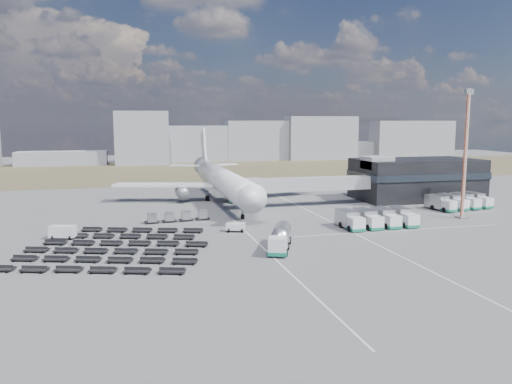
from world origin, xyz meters
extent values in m
plane|color=#565659|center=(0.00, 0.00, 0.00)|extent=(420.00, 420.00, 0.00)
cube|color=brown|center=(0.00, 110.00, 0.01)|extent=(420.00, 90.00, 0.01)
cube|color=silver|center=(-2.00, 5.00, 0.01)|extent=(0.25, 110.00, 0.01)
cube|color=silver|center=(16.00, 5.00, 0.01)|extent=(0.25, 110.00, 0.01)
cube|color=silver|center=(25.00, -8.00, 0.01)|extent=(40.00, 0.25, 0.01)
cube|color=black|center=(48.00, 24.00, 5.00)|extent=(30.00, 16.00, 10.00)
cube|color=#262D38|center=(48.00, 24.00, 6.20)|extent=(30.40, 16.40, 1.60)
cube|color=#939399|center=(36.00, 22.00, 9.50)|extent=(6.00, 6.00, 3.00)
cube|color=#939399|center=(18.10, 20.50, 5.10)|extent=(29.80, 3.00, 3.00)
cube|color=#939399|center=(4.70, 20.00, 5.10)|extent=(4.00, 3.60, 3.40)
cylinder|color=slate|center=(6.20, 20.50, 2.55)|extent=(0.70, 0.70, 5.10)
cylinder|color=black|center=(6.20, 20.50, 0.45)|extent=(1.40, 0.90, 1.40)
cylinder|color=white|center=(0.00, 30.00, 5.30)|extent=(5.60, 48.00, 5.60)
cone|color=white|center=(0.00, 3.50, 5.30)|extent=(5.60, 5.00, 5.60)
cone|color=white|center=(0.00, 58.00, 6.10)|extent=(5.60, 8.00, 5.60)
cube|color=black|center=(0.00, 5.50, 6.10)|extent=(2.20, 2.00, 0.80)
cube|color=white|center=(-13.00, 35.00, 4.10)|extent=(25.59, 11.38, 0.50)
cube|color=white|center=(13.00, 35.00, 4.10)|extent=(25.59, 11.38, 0.50)
cylinder|color=slate|center=(-9.50, 33.00, 2.40)|extent=(3.00, 5.00, 3.00)
cylinder|color=slate|center=(9.50, 33.00, 2.40)|extent=(3.00, 5.00, 3.00)
cube|color=white|center=(-5.50, 60.00, 6.50)|extent=(9.49, 5.63, 0.35)
cube|color=white|center=(5.50, 60.00, 6.50)|extent=(9.49, 5.63, 0.35)
cube|color=white|center=(0.00, 61.00, 11.80)|extent=(0.50, 9.06, 11.45)
cylinder|color=slate|center=(0.00, 9.00, 1.25)|extent=(0.50, 0.50, 2.50)
cylinder|color=slate|center=(-3.20, 34.00, 1.25)|extent=(0.60, 0.60, 2.50)
cylinder|color=slate|center=(3.20, 34.00, 1.25)|extent=(0.60, 0.60, 2.50)
cylinder|color=black|center=(0.00, 9.00, 0.50)|extent=(0.50, 1.20, 1.20)
cube|color=gray|center=(-50.24, 149.37, 3.07)|extent=(38.26, 12.00, 6.14)
cube|color=gray|center=(-15.81, 144.25, 11.92)|extent=(23.43, 12.00, 23.84)
cube|color=gray|center=(2.96, 156.86, 8.59)|extent=(47.23, 12.00, 17.18)
cube|color=gray|center=(43.90, 156.69, 9.80)|extent=(37.51, 12.00, 19.60)
cube|color=gray|center=(73.71, 153.33, 10.90)|extent=(35.94, 12.00, 21.79)
cube|color=gray|center=(103.37, 156.10, 4.33)|extent=(32.36, 12.00, 8.67)
cube|color=gray|center=(123.81, 150.08, 9.79)|extent=(44.00, 12.00, 19.59)
cube|color=white|center=(-1.21, -19.16, 1.57)|extent=(3.38, 3.38, 2.49)
cube|color=#147356|center=(-1.21, -19.16, 0.60)|extent=(3.52, 3.52, 0.54)
cylinder|color=#ADADB2|center=(0.78, -14.24, 2.06)|extent=(5.55, 8.55, 2.71)
cube|color=slate|center=(0.78, -14.24, 0.81)|extent=(5.45, 8.51, 0.38)
cylinder|color=black|center=(0.17, -15.74, 0.54)|extent=(3.06, 2.16, 1.19)
cube|color=white|center=(-3.69, -1.69, 0.75)|extent=(3.76, 2.89, 1.49)
cube|color=white|center=(-32.56, -0.02, 1.11)|extent=(4.49, 2.96, 2.22)
cube|color=white|center=(3.64, 30.74, 1.77)|extent=(4.98, 7.14, 3.09)
cube|color=#147356|center=(3.64, 30.74, 0.50)|extent=(5.12, 7.29, 0.50)
cube|color=white|center=(16.88, -7.00, 1.39)|extent=(2.54, 2.44, 2.36)
cube|color=#147356|center=(16.88, -7.00, 0.48)|extent=(2.65, 2.55, 0.48)
cube|color=#ADADB2|center=(16.76, -3.25, 1.82)|extent=(2.73, 5.01, 2.79)
cube|color=white|center=(20.52, -6.88, 1.39)|extent=(2.54, 2.44, 2.36)
cube|color=#147356|center=(20.52, -6.88, 0.48)|extent=(2.65, 2.55, 0.48)
cube|color=#ADADB2|center=(20.40, -3.13, 1.82)|extent=(2.73, 5.01, 2.79)
cube|color=white|center=(24.17, -6.76, 1.39)|extent=(2.54, 2.44, 2.36)
cube|color=#147356|center=(24.17, -6.76, 0.48)|extent=(2.65, 2.55, 0.48)
cube|color=#ADADB2|center=(24.04, -3.01, 1.82)|extent=(2.73, 5.01, 2.79)
cube|color=white|center=(27.81, -6.64, 1.39)|extent=(2.54, 2.44, 2.36)
cube|color=#147356|center=(27.81, -6.64, 0.48)|extent=(2.65, 2.55, 0.48)
cube|color=#ADADB2|center=(27.68, -2.89, 1.82)|extent=(2.73, 5.01, 2.79)
cube|color=white|center=(44.54, 5.60, 1.37)|extent=(2.78, 2.70, 2.32)
cube|color=#147356|center=(44.54, 5.60, 0.48)|extent=(2.90, 2.82, 0.48)
cube|color=#ADADB2|center=(43.92, 9.24, 1.80)|extent=(3.31, 5.21, 2.75)
cube|color=white|center=(48.08, 6.20, 1.37)|extent=(2.78, 2.70, 2.32)
cube|color=#147356|center=(48.08, 6.20, 0.48)|extent=(2.90, 2.82, 0.48)
cube|color=#ADADB2|center=(47.46, 9.84, 1.80)|extent=(3.31, 5.21, 2.75)
cube|color=white|center=(51.62, 6.80, 1.37)|extent=(2.78, 2.70, 2.32)
cube|color=#147356|center=(51.62, 6.80, 0.48)|extent=(2.90, 2.82, 0.48)
cube|color=#ADADB2|center=(51.00, 10.44, 1.80)|extent=(3.31, 5.21, 2.75)
cube|color=white|center=(55.16, 7.39, 1.37)|extent=(2.78, 2.70, 2.32)
cube|color=#147356|center=(55.16, 7.39, 0.48)|extent=(2.90, 2.82, 0.48)
cube|color=#ADADB2|center=(54.54, 11.04, 1.80)|extent=(3.31, 5.21, 2.75)
cube|color=black|center=(-17.69, 9.18, 0.31)|extent=(2.85, 1.94, 0.19)
cube|color=#ADADB2|center=(-17.69, 9.18, 1.19)|extent=(1.83, 1.83, 1.55)
cube|color=black|center=(-14.41, 9.55, 0.31)|extent=(2.85, 1.94, 0.19)
cube|color=#ADADB2|center=(-14.41, 9.55, 1.19)|extent=(1.83, 1.83, 1.55)
cube|color=black|center=(-11.12, 9.92, 0.31)|extent=(2.85, 1.94, 0.19)
cube|color=#ADADB2|center=(-11.12, 9.92, 1.19)|extent=(1.83, 1.83, 1.55)
cube|color=black|center=(-7.84, 10.29, 0.31)|extent=(2.85, 1.94, 0.19)
cube|color=#ADADB2|center=(-7.84, 10.29, 1.19)|extent=(1.83, 1.83, 1.55)
cube|color=black|center=(-27.41, -20.36, 0.41)|extent=(26.31, 9.72, 0.81)
cube|color=black|center=(-25.99, -15.85, 0.41)|extent=(26.31, 9.72, 0.81)
cube|color=black|center=(-24.58, -11.33, 0.41)|extent=(26.31, 9.72, 0.81)
cube|color=black|center=(-23.16, -6.82, 0.41)|extent=(26.31, 9.72, 0.81)
cube|color=black|center=(-21.74, -2.30, 0.41)|extent=(22.01, 8.37, 0.81)
cube|color=black|center=(-20.32, 2.22, 0.41)|extent=(22.01, 8.37, 0.81)
cylinder|color=#C94B20|center=(43.00, -0.75, 12.36)|extent=(0.69, 0.69, 24.72)
cube|color=slate|center=(43.00, -0.75, 25.02)|extent=(2.43, 1.39, 1.19)
cube|color=#565659|center=(43.00, -0.75, 0.15)|extent=(1.98, 1.98, 0.30)
camera|label=1|loc=(-21.50, -86.02, 19.29)|focal=35.00mm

